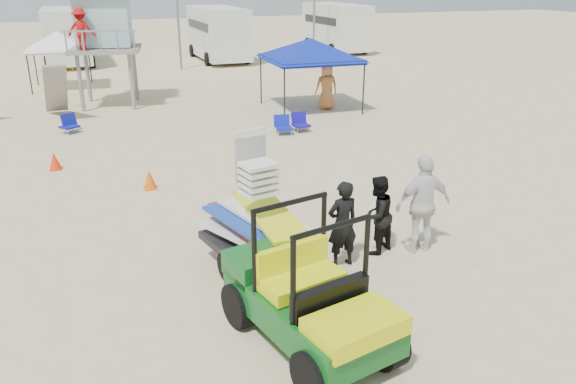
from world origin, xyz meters
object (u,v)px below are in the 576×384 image
object	(u,v)px
surf_trailer	(258,224)
canopy_blue	(311,42)
man_left	(342,224)
lifeguard_tower	(101,26)
utility_cart	(309,288)

from	to	relation	value
surf_trailer	canopy_blue	world-z (taller)	canopy_blue
man_left	lifeguard_tower	size ratio (longest dim) A/B	0.39
man_left	canopy_blue	world-z (taller)	canopy_blue
surf_trailer	lifeguard_tower	xyz separation A→B (m)	(-1.42, 15.77, 2.23)
utility_cart	man_left	bearing A→B (deg)	53.22
utility_cart	lifeguard_tower	size ratio (longest dim) A/B	0.69
canopy_blue	lifeguard_tower	bearing A→B (deg)	154.35
man_left	lifeguard_tower	world-z (taller)	lifeguard_tower
utility_cart	lifeguard_tower	distance (m)	18.30
utility_cart	surf_trailer	xyz separation A→B (m)	(0.01, 2.34, -0.01)
canopy_blue	man_left	bearing A→B (deg)	-110.40
utility_cart	lifeguard_tower	world-z (taller)	lifeguard_tower
utility_cart	surf_trailer	world-z (taller)	surf_trailer
surf_trailer	lifeguard_tower	bearing A→B (deg)	95.15
man_left	canopy_blue	size ratio (longest dim) A/B	0.47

